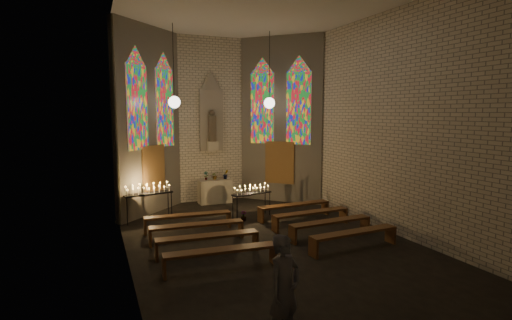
# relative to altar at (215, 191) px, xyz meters

# --- Properties ---
(floor) EXTENTS (12.00, 12.00, 0.00)m
(floor) POSITION_rel_altar_xyz_m (0.00, -5.45, -0.50)
(floor) COLOR black
(floor) RESTS_ON ground
(room) EXTENTS (8.22, 12.43, 7.00)m
(room) POSITION_rel_altar_xyz_m (-0.00, -2.08, 3.22)
(room) COLOR beige
(room) RESTS_ON ground
(altar) EXTENTS (1.40, 0.60, 1.00)m
(altar) POSITION_rel_altar_xyz_m (0.00, 0.00, 0.00)
(altar) COLOR beige
(altar) RESTS_ON ground
(flower_vase_left) EXTENTS (0.22, 0.17, 0.37)m
(flower_vase_left) POSITION_rel_altar_xyz_m (-0.39, 0.02, 0.68)
(flower_vase_left) COLOR #4C723F
(flower_vase_left) RESTS_ON altar
(flower_vase_center) EXTENTS (0.31, 0.27, 0.34)m
(flower_vase_center) POSITION_rel_altar_xyz_m (0.01, 0.05, 0.67)
(flower_vase_center) COLOR #4C723F
(flower_vase_center) RESTS_ON altar
(flower_vase_right) EXTENTS (0.24, 0.21, 0.41)m
(flower_vase_right) POSITION_rel_altar_xyz_m (0.46, -0.02, 0.70)
(flower_vase_right) COLOR #4C723F
(flower_vase_right) RESTS_ON altar
(aisle_flower_pot) EXTENTS (0.22, 0.22, 0.36)m
(aisle_flower_pot) POSITION_rel_altar_xyz_m (0.11, -3.14, -0.32)
(aisle_flower_pot) COLOR #4C723F
(aisle_flower_pot) RESTS_ON ground
(votive_stand_left) EXTENTS (1.75, 0.75, 1.25)m
(votive_stand_left) POSITION_rel_altar_xyz_m (-2.99, -1.85, 0.57)
(votive_stand_left) COLOR black
(votive_stand_left) RESTS_ON ground
(votive_stand_right) EXTENTS (1.58, 0.70, 1.13)m
(votive_stand_right) POSITION_rel_altar_xyz_m (0.57, -2.76, 0.47)
(votive_stand_right) COLOR black
(votive_stand_right) RESTS_ON ground
(pew_left_0) EXTENTS (2.81, 0.57, 0.54)m
(pew_left_0) POSITION_rel_altar_xyz_m (-1.95, -3.49, -0.06)
(pew_left_0) COLOR #512F17
(pew_left_0) RESTS_ON ground
(pew_right_0) EXTENTS (2.81, 0.57, 0.54)m
(pew_right_0) POSITION_rel_altar_xyz_m (1.95, -3.49, -0.06)
(pew_right_0) COLOR #512F17
(pew_right_0) RESTS_ON ground
(pew_left_1) EXTENTS (2.81, 0.57, 0.54)m
(pew_left_1) POSITION_rel_altar_xyz_m (-1.95, -4.69, -0.06)
(pew_left_1) COLOR #512F17
(pew_left_1) RESTS_ON ground
(pew_right_1) EXTENTS (2.81, 0.57, 0.54)m
(pew_right_1) POSITION_rel_altar_xyz_m (1.95, -4.69, -0.06)
(pew_right_1) COLOR #512F17
(pew_right_1) RESTS_ON ground
(pew_left_2) EXTENTS (2.81, 0.57, 0.54)m
(pew_left_2) POSITION_rel_altar_xyz_m (-1.95, -5.89, -0.06)
(pew_left_2) COLOR #512F17
(pew_left_2) RESTS_ON ground
(pew_right_2) EXTENTS (2.81, 0.57, 0.54)m
(pew_right_2) POSITION_rel_altar_xyz_m (1.95, -5.89, -0.06)
(pew_right_2) COLOR #512F17
(pew_right_2) RESTS_ON ground
(pew_left_3) EXTENTS (2.81, 0.57, 0.54)m
(pew_left_3) POSITION_rel_altar_xyz_m (-1.95, -7.09, -0.06)
(pew_left_3) COLOR #512F17
(pew_left_3) RESTS_ON ground
(pew_right_3) EXTENTS (2.81, 0.57, 0.54)m
(pew_right_3) POSITION_rel_altar_xyz_m (1.95, -7.09, -0.06)
(pew_right_3) COLOR #512F17
(pew_right_3) RESTS_ON ground
(visitor) EXTENTS (0.79, 0.67, 1.85)m
(visitor) POSITION_rel_altar_xyz_m (-1.88, -10.43, 0.43)
(visitor) COLOR #45444D
(visitor) RESTS_ON ground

